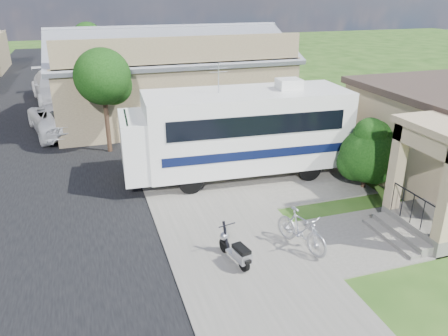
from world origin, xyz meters
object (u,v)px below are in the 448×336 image
object	(u,v)px
bicycle	(301,232)
garden_hose	(388,224)
pickup_truck	(59,117)
shrub	(368,152)
motorhome	(238,130)
van	(57,87)
scooter	(236,251)

from	to	relation	value
bicycle	garden_hose	world-z (taller)	bicycle
garden_hose	pickup_truck	bearing A→B (deg)	126.16
shrub	motorhome	bearing A→B (deg)	148.61
shrub	garden_hose	size ratio (longest dim) A/B	6.85
motorhome	van	size ratio (longest dim) A/B	1.28
scooter	bicycle	distance (m)	1.97
shrub	pickup_truck	world-z (taller)	shrub
motorhome	shrub	bearing A→B (deg)	-28.15
pickup_truck	garden_hose	xyz separation A→B (m)	(9.76, -13.35, -0.69)
motorhome	scooter	xyz separation A→B (m)	(-2.08, -5.66, -1.44)
shrub	bicycle	size ratio (longest dim) A/B	1.41
shrub	pickup_truck	distance (m)	15.13
pickup_truck	garden_hose	size ratio (longest dim) A/B	14.39
pickup_truck	van	world-z (taller)	van
garden_hose	motorhome	bearing A→B (deg)	120.25
motorhome	pickup_truck	size ratio (longest dim) A/B	1.54
van	motorhome	bearing A→B (deg)	-73.85
bicycle	pickup_truck	world-z (taller)	pickup_truck
shrub	bicycle	bearing A→B (deg)	-143.85
motorhome	garden_hose	distance (m)	6.31
motorhome	bicycle	xyz separation A→B (m)	(-0.12, -5.53, -1.30)
shrub	van	size ratio (longest dim) A/B	0.40
bicycle	motorhome	bearing A→B (deg)	70.93
motorhome	scooter	size ratio (longest dim) A/B	6.05
garden_hose	bicycle	bearing A→B (deg)	-174.46
bicycle	pickup_truck	size ratio (longest dim) A/B	0.34
van	garden_hose	bearing A→B (deg)	-72.43
scooter	van	distance (m)	21.31
pickup_truck	van	xyz separation A→B (m)	(-0.29, 6.94, 0.20)
motorhome	pickup_truck	xyz separation A→B (m)	(-6.71, 8.13, -1.09)
motorhome	pickup_truck	bearing A→B (deg)	132.79
scooter	garden_hose	world-z (taller)	scooter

